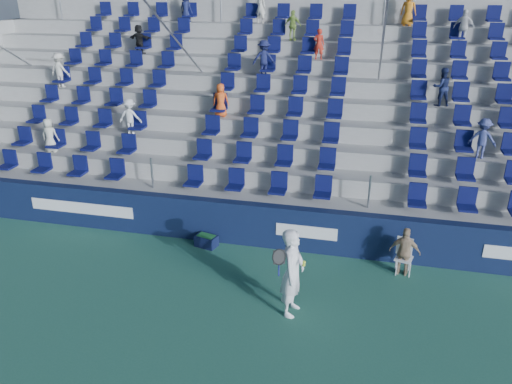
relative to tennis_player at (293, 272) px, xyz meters
The scene contains 7 objects.
ground 1.88m from the tennis_player, 166.39° to the right, with size 70.00×70.00×0.00m, color #2B6651.
sponsor_wall 3.20m from the tennis_player, 119.27° to the left, with size 24.00×0.32×1.20m.
grandstand 8.10m from the tennis_player, 101.23° to the left, with size 24.00×8.17×6.63m.
tennis_player is the anchor object (origin of this frame).
line_judge_chair 3.33m from the tennis_player, 43.42° to the left, with size 0.47×0.49×0.89m.
line_judge 3.22m from the tennis_player, 41.57° to the left, with size 0.73×0.30×1.25m, color tan.
ball_bin 3.70m from the tennis_player, 138.92° to the left, with size 0.64×0.50×0.32m.
Camera 1 is at (2.86, -8.53, 6.60)m, focal length 35.00 mm.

